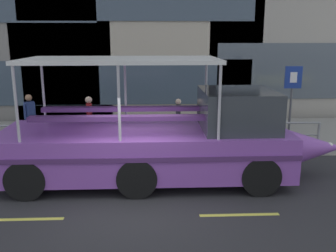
% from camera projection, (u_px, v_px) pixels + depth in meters
% --- Properties ---
extents(ground_plane, '(120.00, 120.00, 0.00)m').
position_uv_depth(ground_plane, '(134.00, 197.00, 9.31)').
color(ground_plane, '#2B2B2D').
extents(sidewalk, '(32.00, 4.80, 0.18)m').
position_uv_depth(sidewalk, '(140.00, 135.00, 14.72)').
color(sidewalk, gray).
rests_on(sidewalk, ground_plane).
extents(curb_edge, '(32.00, 0.18, 0.18)m').
position_uv_depth(curb_edge, '(138.00, 155.00, 12.31)').
color(curb_edge, '#B2ADA3').
rests_on(curb_edge, ground_plane).
extents(lane_centreline, '(25.80, 0.12, 0.01)m').
position_uv_depth(lane_centreline, '(132.00, 217.00, 8.25)').
color(lane_centreline, '#DBD64C').
rests_on(lane_centreline, ground_plane).
extents(curb_guardrail, '(11.88, 0.09, 0.89)m').
position_uv_depth(curb_guardrail, '(146.00, 132.00, 12.49)').
color(curb_guardrail, gray).
rests_on(curb_guardrail, sidewalk).
extents(parking_sign, '(0.60, 0.12, 2.73)m').
position_uv_depth(parking_sign, '(292.00, 92.00, 12.94)').
color(parking_sign, '#4C4F54').
rests_on(parking_sign, sidewalk).
extents(duck_tour_boat, '(9.63, 2.64, 3.35)m').
position_uv_depth(duck_tour_boat, '(165.00, 142.00, 10.19)').
color(duck_tour_boat, purple).
rests_on(duck_tour_boat, ground_plane).
extents(pedestrian_near_bow, '(0.41, 0.29, 1.58)m').
position_uv_depth(pedestrian_near_bow, '(224.00, 112.00, 14.05)').
color(pedestrian_near_bow, black).
rests_on(pedestrian_near_bow, sidewalk).
extents(pedestrian_mid_left, '(0.21, 0.45, 1.54)m').
position_uv_depth(pedestrian_mid_left, '(178.00, 115.00, 13.48)').
color(pedestrian_mid_left, '#1E2338').
rests_on(pedestrian_mid_left, sidewalk).
extents(pedestrian_mid_right, '(0.23, 0.49, 1.71)m').
position_uv_depth(pedestrian_mid_right, '(89.00, 116.00, 12.95)').
color(pedestrian_mid_right, '#1E2338').
rests_on(pedestrian_mid_right, sidewalk).
extents(pedestrian_near_stern, '(0.33, 0.43, 1.72)m').
position_uv_depth(pedestrian_near_stern, '(30.00, 113.00, 13.31)').
color(pedestrian_near_stern, black).
rests_on(pedestrian_near_stern, sidewalk).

